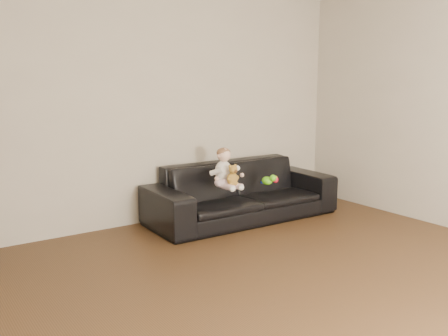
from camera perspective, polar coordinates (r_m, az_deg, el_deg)
floor at (r=3.67m, az=12.58°, el=-15.95°), size 5.50×5.50×0.00m
wall_back at (r=5.53m, az=-8.26°, el=7.09°), size 5.00×0.00×5.00m
sofa at (r=5.70m, az=2.06°, el=-2.69°), size 2.21×0.90×0.64m
baby at (r=5.36m, az=0.07°, el=-0.29°), size 0.32×0.39×0.44m
teddy_bear at (r=5.26m, az=0.99°, el=-0.87°), size 0.13×0.14×0.23m
toy_green at (r=5.57m, az=4.94°, el=-1.45°), size 0.15×0.16×0.09m
toy_rattle at (r=5.68m, az=5.89°, el=-1.36°), size 0.09×0.09×0.07m
toy_blue_disc at (r=5.67m, az=4.69°, el=-1.65°), size 0.11×0.11×0.01m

